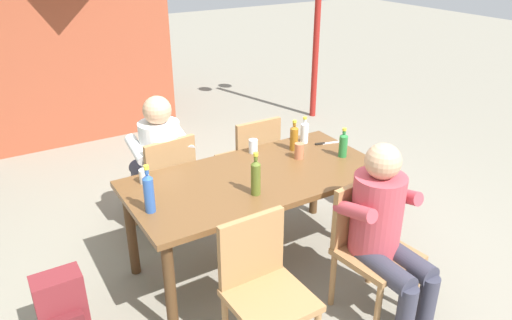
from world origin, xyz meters
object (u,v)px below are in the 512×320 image
at_px(dining_table, 256,186).
at_px(person_in_white_shirt, 158,156).
at_px(chair_far_left, 166,180).
at_px(table_knife, 327,143).
at_px(chair_far_right, 251,158).
at_px(cup_glass, 253,146).
at_px(person_in_plaid_shirt, 385,227).
at_px(bottle_amber, 294,137).
at_px(bottle_blue, 149,192).
at_px(backpack_by_near_side, 62,310).
at_px(bottle_green, 343,144).
at_px(backpack_by_far_side, 373,186).
at_px(cup_white, 144,176).
at_px(cup_terracotta, 299,151).
at_px(bottle_clear, 304,132).
at_px(chair_near_left, 263,284).
at_px(brick_kiosk, 56,13).
at_px(bottle_olive, 256,176).
at_px(chair_near_right, 369,241).

relative_size(dining_table, person_in_white_shirt, 1.53).
distance_m(chair_far_left, table_knife, 1.33).
height_order(chair_far_right, cup_glass, chair_far_right).
distance_m(person_in_plaid_shirt, bottle_amber, 1.10).
height_order(bottle_blue, backpack_by_near_side, bottle_blue).
bearing_deg(bottle_green, person_in_plaid_shirt, -112.21).
xyz_separation_m(table_knife, backpack_by_far_side, (0.54, -0.03, -0.53)).
bearing_deg(dining_table, person_in_white_shirt, 115.42).
bearing_deg(bottle_blue, backpack_by_near_side, 177.81).
distance_m(person_in_white_shirt, bottle_green, 1.47).
xyz_separation_m(bottle_amber, cup_glass, (-0.30, 0.12, -0.05)).
distance_m(cup_white, cup_terracotta, 1.15).
relative_size(bottle_green, backpack_by_far_side, 0.51).
height_order(person_in_white_shirt, bottle_clear, person_in_white_shirt).
bearing_deg(chair_near_left, cup_white, 105.81).
bearing_deg(bottle_amber, brick_kiosk, 104.09).
relative_size(person_in_white_shirt, bottle_blue, 3.78).
distance_m(chair_far_right, backpack_by_near_side, 1.99).
height_order(chair_far_left, cup_terracotta, chair_far_left).
distance_m(chair_far_left, backpack_by_near_side, 1.31).
bearing_deg(bottle_olive, person_in_white_shirt, 103.89).
bearing_deg(backpack_by_near_side, bottle_clear, 9.98).
relative_size(chair_near_right, bottle_blue, 2.79).
relative_size(chair_far_right, bottle_green, 3.78).
bearing_deg(dining_table, cup_white, 156.78).
distance_m(dining_table, person_in_white_shirt, 0.95).
relative_size(cup_glass, brick_kiosk, 0.04).
bearing_deg(chair_near_left, person_in_plaid_shirt, -7.66).
relative_size(chair_near_left, cup_terracotta, 7.30).
relative_size(person_in_white_shirt, bottle_olive, 3.97).
bearing_deg(bottle_blue, cup_glass, 23.33).
height_order(dining_table, brick_kiosk, brick_kiosk).
xyz_separation_m(bottle_olive, backpack_by_near_side, (-1.26, 0.17, -0.64)).
relative_size(bottle_blue, backpack_by_near_side, 0.66).
xyz_separation_m(bottle_blue, cup_glass, (0.98, 0.42, -0.08)).
bearing_deg(chair_far_left, backpack_by_near_side, -141.35).
height_order(dining_table, person_in_plaid_shirt, person_in_plaid_shirt).
xyz_separation_m(bottle_blue, bottle_clear, (1.44, 0.38, -0.04)).
height_order(chair_far_left, chair_near_left, same).
xyz_separation_m(bottle_green, bottle_blue, (-1.53, -0.01, 0.04)).
relative_size(bottle_amber, bottle_blue, 0.79).
xyz_separation_m(person_in_plaid_shirt, bottle_green, (0.32, 0.79, 0.19)).
relative_size(bottle_olive, bottle_blue, 0.95).
distance_m(bottle_amber, backpack_by_far_side, 1.06).
distance_m(chair_near_left, bottle_green, 1.37).
bearing_deg(bottle_amber, bottle_clear, 25.41).
bearing_deg(backpack_by_near_side, cup_terracotta, 4.26).
xyz_separation_m(chair_near_right, table_knife, (0.39, 0.93, 0.26)).
bearing_deg(bottle_clear, chair_near_left, -134.96).
bearing_deg(cup_white, bottle_amber, -3.48).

